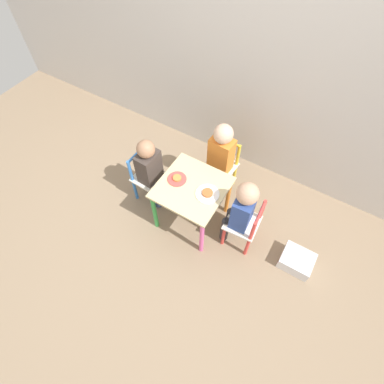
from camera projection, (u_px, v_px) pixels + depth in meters
The scene contains 12 objects.
ground_plane at pixel (192, 218), 2.77m from camera, with size 6.00×6.00×0.00m, color #8C755B.
house_wall at pixel (259, 32), 2.15m from camera, with size 6.00×0.06×2.60m.
kids_table at pixel (192, 193), 2.43m from camera, with size 0.53×0.53×0.49m.
chair_red at pixel (245, 225), 2.42m from camera, with size 0.28×0.28×0.53m.
chair_blue at pixel (148, 177), 2.70m from camera, with size 0.27×0.27×0.53m.
chair_yellow at pixel (222, 166), 2.77m from camera, with size 0.28×0.28×0.53m.
child_right at pixel (241, 209), 2.28m from camera, with size 0.22×0.21×0.77m.
child_left at pixel (151, 168), 2.54m from camera, with size 0.21×0.21×0.74m.
child_back at pixel (220, 155), 2.57m from camera, with size 0.21×0.22×0.80m.
plate_right at pixel (207, 194), 2.32m from camera, with size 0.19×0.19×0.03m.
plate_left at pixel (177, 179), 2.40m from camera, with size 0.15×0.15×0.03m.
storage_bin at pixel (297, 261), 2.47m from camera, with size 0.26×0.22×0.12m.
Camera 1 is at (0.72, -1.18, 2.41)m, focal length 28.00 mm.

